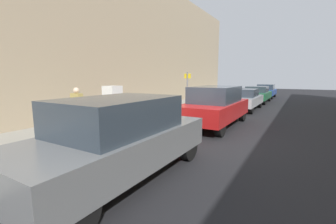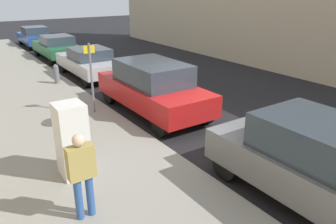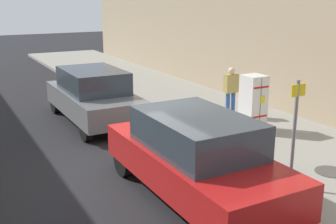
{
  "view_description": "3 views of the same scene",
  "coord_description": "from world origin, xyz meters",
  "px_view_note": "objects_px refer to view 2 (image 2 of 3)",
  "views": [
    {
      "loc": [
        2.79,
        -7.98,
        2.17
      ],
      "look_at": [
        -1.75,
        -0.34,
        0.79
      ],
      "focal_mm": 24.0,
      "sensor_mm": 36.0,
      "label": 1
    },
    {
      "loc": [
        -6.0,
        -7.38,
        4.06
      ],
      "look_at": [
        -1.79,
        -1.16,
        1.19
      ],
      "focal_mm": 35.0,
      "sensor_mm": 36.0,
      "label": 2
    },
    {
      "loc": [
        3.77,
        8.32,
        3.99
      ],
      "look_at": [
        -2.12,
        -2.45,
        0.62
      ],
      "focal_mm": 45.0,
      "sensor_mm": 36.0,
      "label": 3
    }
  ],
  "objects_px": {
    "parked_suv_gray": "(324,165)",
    "parked_sedan_green": "(57,47)",
    "discarded_refrigerator": "(72,140)",
    "parked_suv_red": "(153,87)",
    "pedestrian_walking_far": "(82,171)",
    "parked_sedan_silver": "(89,62)",
    "street_sign_post": "(91,74)",
    "fire_hydrant": "(56,74)",
    "parked_hatchback_blue": "(35,36)"
  },
  "relations": [
    {
      "from": "street_sign_post",
      "to": "parked_sedan_green",
      "type": "relative_size",
      "value": 0.51
    },
    {
      "from": "discarded_refrigerator",
      "to": "parked_sedan_green",
      "type": "distance_m",
      "value": 14.09
    },
    {
      "from": "parked_sedan_green",
      "to": "parked_hatchback_blue",
      "type": "xyz_separation_m",
      "value": [
        -0.0,
        5.32,
        -0.0
      ]
    },
    {
      "from": "discarded_refrigerator",
      "to": "parked_sedan_green",
      "type": "xyz_separation_m",
      "value": [
        3.65,
        13.61,
        -0.25
      ]
    },
    {
      "from": "parked_sedan_silver",
      "to": "parked_hatchback_blue",
      "type": "height_order",
      "value": "parked_hatchback_blue"
    },
    {
      "from": "street_sign_post",
      "to": "parked_sedan_silver",
      "type": "distance_m",
      "value": 5.35
    },
    {
      "from": "parked_sedan_green",
      "to": "pedestrian_walking_far",
      "type": "bearing_deg",
      "value": -104.78
    },
    {
      "from": "fire_hydrant",
      "to": "parked_suv_red",
      "type": "xyz_separation_m",
      "value": [
        1.79,
        -5.04,
        0.34
      ]
    },
    {
      "from": "parked_suv_red",
      "to": "parked_sedan_silver",
      "type": "relative_size",
      "value": 1.07
    },
    {
      "from": "pedestrian_walking_far",
      "to": "parked_suv_red",
      "type": "relative_size",
      "value": 0.34
    },
    {
      "from": "parked_suv_red",
      "to": "parked_hatchback_blue",
      "type": "bearing_deg",
      "value": 90.0
    },
    {
      "from": "parked_sedan_silver",
      "to": "parked_sedan_green",
      "type": "distance_m",
      "value": 5.15
    },
    {
      "from": "fire_hydrant",
      "to": "pedestrian_walking_far",
      "type": "distance_m",
      "value": 9.48
    },
    {
      "from": "street_sign_post",
      "to": "parked_hatchback_blue",
      "type": "relative_size",
      "value": 0.56
    },
    {
      "from": "discarded_refrigerator",
      "to": "street_sign_post",
      "type": "distance_m",
      "value": 3.96
    },
    {
      "from": "street_sign_post",
      "to": "parked_hatchback_blue",
      "type": "xyz_separation_m",
      "value": [
        1.8,
        15.46,
        -0.71
      ]
    },
    {
      "from": "parked_sedan_green",
      "to": "parked_suv_gray",
      "type": "bearing_deg",
      "value": -90.0
    },
    {
      "from": "street_sign_post",
      "to": "fire_hydrant",
      "type": "distance_m",
      "value": 4.3
    },
    {
      "from": "discarded_refrigerator",
      "to": "parked_suv_red",
      "type": "relative_size",
      "value": 0.35
    },
    {
      "from": "parked_sedan_silver",
      "to": "parked_suv_red",
      "type": "bearing_deg",
      "value": -90.0
    },
    {
      "from": "parked_suv_gray",
      "to": "parked_suv_red",
      "type": "xyz_separation_m",
      "value": [
        0.0,
        6.21,
        0.02
      ]
    },
    {
      "from": "parked_suv_gray",
      "to": "parked_sedan_green",
      "type": "relative_size",
      "value": 1.04
    },
    {
      "from": "street_sign_post",
      "to": "parked_suv_red",
      "type": "bearing_deg",
      "value": -24.73
    },
    {
      "from": "parked_hatchback_blue",
      "to": "fire_hydrant",
      "type": "bearing_deg",
      "value": -99.02
    },
    {
      "from": "discarded_refrigerator",
      "to": "parked_suv_gray",
      "type": "bearing_deg",
      "value": -44.33
    },
    {
      "from": "fire_hydrant",
      "to": "pedestrian_walking_far",
      "type": "height_order",
      "value": "pedestrian_walking_far"
    },
    {
      "from": "discarded_refrigerator",
      "to": "parked_sedan_silver",
      "type": "height_order",
      "value": "discarded_refrigerator"
    },
    {
      "from": "parked_sedan_green",
      "to": "parked_sedan_silver",
      "type": "bearing_deg",
      "value": -90.0
    },
    {
      "from": "parked_suv_red",
      "to": "parked_hatchback_blue",
      "type": "xyz_separation_m",
      "value": [
        -0.0,
        16.29,
        -0.19
      ]
    },
    {
      "from": "pedestrian_walking_far",
      "to": "parked_hatchback_blue",
      "type": "bearing_deg",
      "value": -175.41
    },
    {
      "from": "street_sign_post",
      "to": "parked_suv_gray",
      "type": "distance_m",
      "value": 7.28
    },
    {
      "from": "pedestrian_walking_far",
      "to": "parked_sedan_green",
      "type": "bearing_deg",
      "value": -179.14
    },
    {
      "from": "street_sign_post",
      "to": "parked_sedan_silver",
      "type": "relative_size",
      "value": 0.51
    },
    {
      "from": "street_sign_post",
      "to": "parked_suv_red",
      "type": "height_order",
      "value": "street_sign_post"
    },
    {
      "from": "discarded_refrigerator",
      "to": "pedestrian_walking_far",
      "type": "height_order",
      "value": "discarded_refrigerator"
    },
    {
      "from": "parked_sedan_silver",
      "to": "parked_sedan_green",
      "type": "height_order",
      "value": "parked_sedan_silver"
    },
    {
      "from": "parked_sedan_silver",
      "to": "parked_hatchback_blue",
      "type": "relative_size",
      "value": 1.09
    },
    {
      "from": "parked_sedan_silver",
      "to": "parked_sedan_green",
      "type": "relative_size",
      "value": 1.0
    },
    {
      "from": "street_sign_post",
      "to": "parked_sedan_green",
      "type": "bearing_deg",
      "value": 79.93
    },
    {
      "from": "fire_hydrant",
      "to": "parked_suv_red",
      "type": "distance_m",
      "value": 5.36
    },
    {
      "from": "street_sign_post",
      "to": "pedestrian_walking_far",
      "type": "bearing_deg",
      "value": -113.69
    },
    {
      "from": "pedestrian_walking_far",
      "to": "parked_suv_gray",
      "type": "height_order",
      "value": "pedestrian_walking_far"
    },
    {
      "from": "parked_suv_red",
      "to": "parked_sedan_green",
      "type": "relative_size",
      "value": 1.07
    },
    {
      "from": "discarded_refrigerator",
      "to": "fire_hydrant",
      "type": "bearing_deg",
      "value": 76.33
    },
    {
      "from": "pedestrian_walking_far",
      "to": "parked_hatchback_blue",
      "type": "relative_size",
      "value": 0.4
    },
    {
      "from": "parked_suv_gray",
      "to": "parked_sedan_silver",
      "type": "xyz_separation_m",
      "value": [
        0.0,
        12.02,
        -0.16
      ]
    },
    {
      "from": "pedestrian_walking_far",
      "to": "discarded_refrigerator",
      "type": "bearing_deg",
      "value": -176.87
    },
    {
      "from": "pedestrian_walking_far",
      "to": "parked_sedan_green",
      "type": "height_order",
      "value": "pedestrian_walking_far"
    },
    {
      "from": "parked_sedan_green",
      "to": "parked_suv_red",
      "type": "bearing_deg",
      "value": -90.0
    },
    {
      "from": "parked_suv_gray",
      "to": "parked_sedan_green",
      "type": "bearing_deg",
      "value": 90.0
    }
  ]
}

